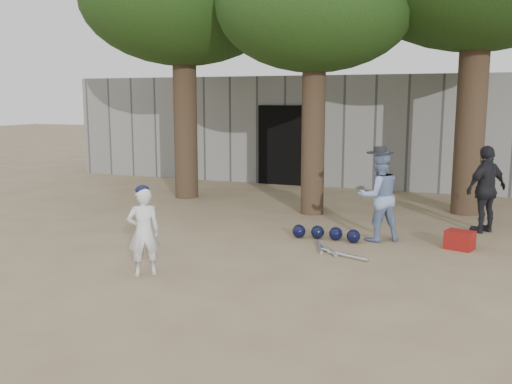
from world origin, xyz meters
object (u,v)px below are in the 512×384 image
at_px(red_bag, 460,240).
at_px(boy_player, 144,232).
at_px(spectator_dark, 486,189).
at_px(spectator_blue, 378,196).

bearing_deg(red_bag, boy_player, -142.71).
bearing_deg(red_bag, spectator_dark, 75.67).
distance_m(spectator_blue, spectator_dark, 2.15).
bearing_deg(boy_player, spectator_blue, -170.25).
bearing_deg(red_bag, spectator_blue, 176.50).
relative_size(spectator_blue, red_bag, 3.64).
xyz_separation_m(spectator_blue, spectator_dark, (1.69, 1.33, 0.02)).
height_order(boy_player, red_bag, boy_player).
xyz_separation_m(spectator_dark, red_bag, (-0.36, -1.41, -0.63)).
distance_m(spectator_blue, red_bag, 1.47).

